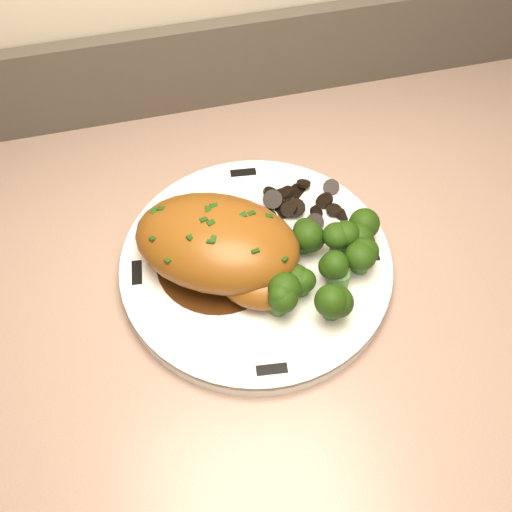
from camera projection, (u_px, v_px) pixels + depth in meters
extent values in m
cube|color=brown|center=(332.00, 423.00, 1.05)|extent=(1.89, 0.61, 0.81)
cube|color=tan|center=(370.00, 288.00, 0.71)|extent=(1.95, 0.64, 0.03)
cube|color=#4C443A|center=(296.00, 52.00, 0.82)|extent=(1.95, 0.02, 0.12)
cylinder|color=white|center=(256.00, 266.00, 0.69)|extent=(0.31, 0.31, 0.02)
cube|color=black|center=(243.00, 173.00, 0.76)|extent=(0.03, 0.01, 0.00)
cube|color=black|center=(137.00, 273.00, 0.68)|extent=(0.01, 0.03, 0.00)
cube|color=black|center=(272.00, 369.00, 0.61)|extent=(0.03, 0.01, 0.00)
cube|color=black|center=(372.00, 249.00, 0.69)|extent=(0.01, 0.03, 0.00)
cylinder|color=#3C1E0B|center=(219.00, 261.00, 0.69)|extent=(0.13, 0.13, 0.00)
ellipsoid|color=brown|center=(217.00, 242.00, 0.66)|extent=(0.21, 0.19, 0.07)
ellipsoid|color=brown|center=(258.00, 283.00, 0.65)|extent=(0.10, 0.09, 0.04)
cube|color=#193B0C|center=(168.00, 212.00, 0.65)|extent=(0.01, 0.01, 0.00)
cube|color=#193B0C|center=(187.00, 213.00, 0.64)|extent=(0.01, 0.01, 0.00)
cube|color=#193B0C|center=(207.00, 216.00, 0.64)|extent=(0.01, 0.01, 0.00)
cube|color=#193B0C|center=(227.00, 220.00, 0.63)|extent=(0.01, 0.01, 0.00)
cube|color=#193B0C|center=(248.00, 226.00, 0.63)|extent=(0.01, 0.01, 0.00)
cube|color=#193B0C|center=(268.00, 233.00, 0.63)|extent=(0.01, 0.01, 0.00)
cylinder|color=black|center=(325.00, 205.00, 0.73)|extent=(0.02, 0.02, 0.01)
cylinder|color=black|center=(321.00, 198.00, 0.73)|extent=(0.02, 0.02, 0.01)
cylinder|color=black|center=(315.00, 193.00, 0.73)|extent=(0.02, 0.02, 0.01)
cylinder|color=black|center=(305.00, 194.00, 0.74)|extent=(0.02, 0.02, 0.01)
cylinder|color=black|center=(295.00, 192.00, 0.73)|extent=(0.02, 0.02, 0.01)
cylinder|color=black|center=(285.00, 192.00, 0.73)|extent=(0.02, 0.02, 0.02)
cylinder|color=black|center=(276.00, 200.00, 0.73)|extent=(0.03, 0.03, 0.01)
cylinder|color=black|center=(269.00, 203.00, 0.73)|extent=(0.03, 0.03, 0.00)
cylinder|color=black|center=(265.00, 207.00, 0.72)|extent=(0.03, 0.03, 0.01)
cylinder|color=black|center=(265.00, 216.00, 0.72)|extent=(0.02, 0.02, 0.02)
cylinder|color=black|center=(269.00, 220.00, 0.71)|extent=(0.03, 0.03, 0.01)
cylinder|color=black|center=(276.00, 222.00, 0.71)|extent=(0.03, 0.03, 0.01)
cylinder|color=black|center=(285.00, 227.00, 0.71)|extent=(0.03, 0.03, 0.01)
cylinder|color=black|center=(296.00, 226.00, 0.71)|extent=(0.03, 0.03, 0.01)
cylinder|color=black|center=(306.00, 222.00, 0.71)|extent=(0.03, 0.03, 0.02)
cylinder|color=black|center=(315.00, 222.00, 0.71)|extent=(0.03, 0.03, 0.02)
cylinder|color=black|center=(322.00, 215.00, 0.72)|extent=(0.04, 0.04, 0.01)
cylinder|color=black|center=(326.00, 207.00, 0.72)|extent=(0.03, 0.03, 0.01)
cylinder|color=#457C34|center=(275.00, 256.00, 0.68)|extent=(0.02, 0.02, 0.03)
sphere|color=black|center=(275.00, 246.00, 0.66)|extent=(0.03, 0.03, 0.03)
cylinder|color=#457C34|center=(303.00, 241.00, 0.69)|extent=(0.02, 0.02, 0.03)
sphere|color=black|center=(304.00, 232.00, 0.67)|extent=(0.03, 0.03, 0.03)
cylinder|color=#457C34|center=(339.00, 248.00, 0.68)|extent=(0.02, 0.02, 0.03)
sphere|color=black|center=(340.00, 238.00, 0.67)|extent=(0.03, 0.03, 0.03)
cylinder|color=#457C34|center=(301.00, 284.00, 0.66)|extent=(0.02, 0.02, 0.03)
sphere|color=black|center=(302.00, 275.00, 0.64)|extent=(0.03, 0.03, 0.03)
cylinder|color=#457C34|center=(340.00, 281.00, 0.66)|extent=(0.02, 0.02, 0.03)
sphere|color=black|center=(342.00, 272.00, 0.64)|extent=(0.03, 0.03, 0.03)
cylinder|color=#457C34|center=(361.00, 262.00, 0.67)|extent=(0.02, 0.02, 0.03)
sphere|color=black|center=(363.00, 253.00, 0.66)|extent=(0.03, 0.03, 0.03)
cylinder|color=#457C34|center=(278.00, 303.00, 0.64)|extent=(0.02, 0.02, 0.03)
sphere|color=black|center=(279.00, 295.00, 0.63)|extent=(0.03, 0.03, 0.03)
cylinder|color=#457C34|center=(332.00, 307.00, 0.64)|extent=(0.02, 0.02, 0.03)
sphere|color=black|center=(334.00, 299.00, 0.63)|extent=(0.03, 0.03, 0.03)
cylinder|color=#457C34|center=(259.00, 278.00, 0.66)|extent=(0.02, 0.02, 0.03)
sphere|color=black|center=(259.00, 269.00, 0.65)|extent=(0.03, 0.03, 0.03)
cylinder|color=#457C34|center=(362.00, 239.00, 0.69)|extent=(0.02, 0.02, 0.03)
sphere|color=black|center=(364.00, 229.00, 0.67)|extent=(0.03, 0.03, 0.03)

